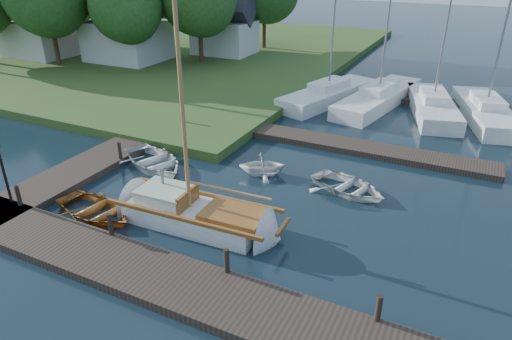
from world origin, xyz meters
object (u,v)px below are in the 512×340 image
at_px(marina_boat_0, 329,93).
at_px(house_a, 126,30).
at_px(sailboat, 199,216).
at_px(mooring_post_2, 227,261).
at_px(house_b, 39,29).
at_px(house_c, 225,30).
at_px(mooring_post_3, 379,308).
at_px(mooring_post_4, 120,150).
at_px(lamp_post, 2,165).
at_px(dinghy, 94,207).
at_px(tender_c, 348,184).
at_px(marina_boat_3, 486,110).
at_px(marina_boat_2, 433,105).
at_px(tree_2, 126,4).
at_px(tender_b, 263,163).
at_px(marina_boat_1, 379,97).
at_px(mooring_post_0, 18,195).
at_px(mooring_post_5, 182,118).
at_px(tender_a, 153,159).
at_px(mooring_post_1, 110,224).

xyz_separation_m(marina_boat_0, house_a, (-18.58, 2.42, 2.40)).
bearing_deg(sailboat, mooring_post_2, -44.74).
xyz_separation_m(mooring_post_2, house_b, (-29.50, 19.00, 2.07)).
relative_size(marina_boat_0, house_b, 1.81).
bearing_deg(house_c, mooring_post_3, -53.47).
bearing_deg(mooring_post_3, mooring_post_4, 158.96).
distance_m(mooring_post_4, house_a, 20.74).
xyz_separation_m(lamp_post, dinghy, (3.23, 1.01, -1.50)).
xyz_separation_m(tender_c, marina_boat_3, (4.68, 12.21, 0.24)).
bearing_deg(lamp_post, marina_boat_2, 55.59).
distance_m(mooring_post_4, sailboat, 6.68).
xyz_separation_m(lamp_post, tree_2, (-10.00, 19.05, 3.38)).
relative_size(marina_boat_2, house_a, 1.88).
xyz_separation_m(mooring_post_2, mooring_post_4, (-8.50, 5.00, 0.00)).
distance_m(tender_b, marina_boat_1, 12.58).
height_order(house_b, tree_2, tree_2).
bearing_deg(house_a, marina_boat_2, -4.62).
height_order(mooring_post_2, mooring_post_3, same).
bearing_deg(marina_boat_3, tender_b, 128.94).
bearing_deg(mooring_post_0, tree_2, 118.86).
distance_m(marina_boat_1, marina_boat_3, 6.22).
height_order(house_a, house_c, house_a).
xyz_separation_m(marina_boat_1, marina_boat_3, (6.22, -0.05, 0.02)).
bearing_deg(marina_boat_0, marina_boat_2, -69.62).
xyz_separation_m(dinghy, house_b, (-23.23, 17.99, 2.40)).
xyz_separation_m(marina_boat_0, marina_boat_3, (9.32, 0.69, 0.01)).
bearing_deg(marina_boat_0, marina_boat_1, -59.64).
xyz_separation_m(sailboat, tender_c, (4.15, 4.83, -0.00)).
distance_m(mooring_post_2, house_a, 30.14).
xyz_separation_m(mooring_post_5, marina_boat_0, (5.58, 8.58, -0.13)).
distance_m(sailboat, marina_boat_2, 17.77).
height_order(mooring_post_4, tender_a, mooring_post_4).
height_order(mooring_post_4, marina_boat_1, marina_boat_1).
distance_m(mooring_post_3, mooring_post_4, 13.93).
bearing_deg(marina_boat_0, mooring_post_1, -168.08).
relative_size(mooring_post_0, mooring_post_2, 1.00).
bearing_deg(marina_boat_1, mooring_post_1, 177.03).
bearing_deg(tender_c, mooring_post_4, 119.79).
xyz_separation_m(mooring_post_4, dinghy, (2.23, -3.99, -0.33)).
xyz_separation_m(mooring_post_3, tender_b, (-6.62, 6.96, -0.15)).
xyz_separation_m(mooring_post_4, tender_c, (10.22, 2.06, -0.36)).
relative_size(lamp_post, house_a, 0.39).
relative_size(tender_c, marina_boat_1, 0.33).
xyz_separation_m(mooring_post_2, tender_b, (-2.12, 6.96, -0.15)).
distance_m(tender_a, marina_boat_0, 13.74).
bearing_deg(house_a, house_b, -165.96).
relative_size(mooring_post_5, sailboat, 0.08).
bearing_deg(house_a, dinghy, -52.70).
height_order(house_a, house_b, house_a).
distance_m(tender_a, tender_b, 5.07).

